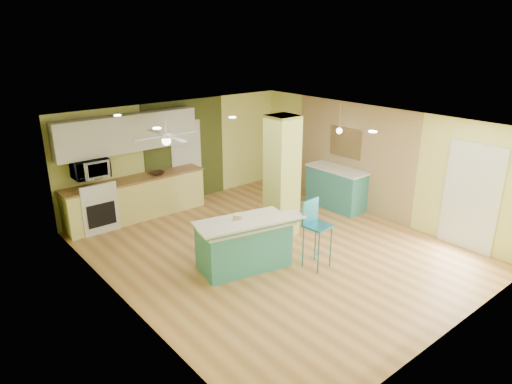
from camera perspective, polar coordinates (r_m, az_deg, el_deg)
floor at (r=8.99m, az=2.20°, el=-7.27°), size 6.00×7.00×0.01m
ceiling at (r=8.17m, az=2.43°, el=8.63°), size 6.00×7.00×0.01m
wall_back at (r=11.23m, az=-9.73°, el=4.86°), size 6.00×0.01×2.50m
wall_front at (r=6.54m, az=23.43°, el=-7.59°), size 6.00×0.01×2.50m
wall_left at (r=7.00m, az=-16.43°, el=-4.92°), size 0.01×7.00×2.50m
wall_right at (r=10.66m, az=14.47°, el=3.70°), size 0.01×7.00×2.50m
wood_panel at (r=10.99m, az=11.91°, el=4.38°), size 0.02×3.40×2.50m
olive_accent at (r=11.32m, az=-8.81°, el=5.02°), size 2.20×0.02×2.50m
interior_door at (r=11.36m, az=-8.68°, el=3.77°), size 0.82×0.05×2.00m
french_door at (r=9.59m, az=25.29°, el=-0.62°), size 0.04×1.08×2.10m
column at (r=9.26m, az=3.25°, el=1.94°), size 0.55×0.55×2.50m
kitchen_run at (r=10.64m, az=-14.69°, el=-0.75°), size 3.25×0.63×0.94m
stove at (r=10.31m, az=-19.41°, el=-1.98°), size 0.76×0.66×1.08m
upper_cabinets at (r=10.35m, az=-15.69°, el=7.13°), size 3.20×0.34×0.80m
microwave at (r=10.04m, az=-20.00°, el=2.76°), size 0.70×0.48×0.39m
ceiling_fan at (r=9.24m, az=-11.18°, el=6.87°), size 1.41×1.41×0.61m
pendant_lamp at (r=10.68m, az=10.37°, el=7.55°), size 0.14×0.14×0.69m
wall_decor at (r=11.02m, az=11.14°, el=6.09°), size 0.03×0.90×0.70m
peninsula at (r=8.18m, az=-1.48°, el=-6.44°), size 1.95×1.35×1.01m
bar_stool at (r=8.15m, az=7.32°, el=-3.84°), size 0.45×0.45×1.25m
side_counter at (r=11.10m, az=9.99°, el=0.55°), size 0.64×1.51×0.97m
fruit_bowl at (r=10.63m, az=-12.26°, el=2.31°), size 0.34×0.34×0.08m
canister at (r=7.99m, az=-2.33°, el=-3.29°), size 0.16×0.16×0.15m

